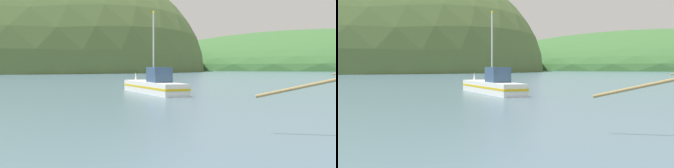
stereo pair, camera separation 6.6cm
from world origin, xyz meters
TOP-DOWN VIEW (x-y plane):
  - fishing_boat_white at (-2.88, 44.92)m, footprint 4.92×11.94m

SIDE VIEW (x-z plane):
  - fishing_boat_white at x=-2.88m, z-range -2.76..4.05m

